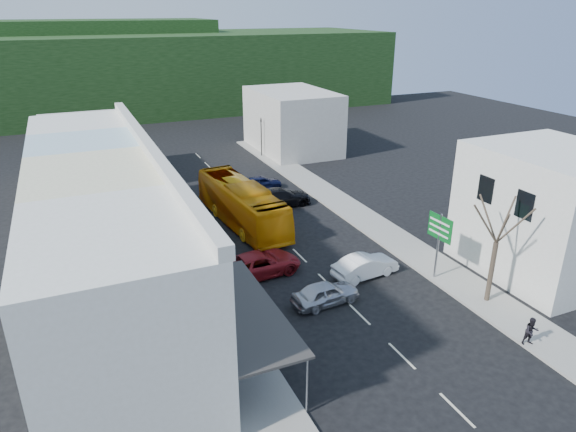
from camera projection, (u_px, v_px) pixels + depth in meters
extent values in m
plane|color=black|center=(326.00, 282.00, 32.01)|extent=(120.00, 120.00, 0.00)
cube|color=gray|center=(173.00, 239.00, 37.69)|extent=(3.00, 52.00, 0.15)
cube|color=gray|center=(350.00, 209.00, 43.25)|extent=(3.00, 52.00, 0.15)
cube|color=silver|center=(122.00, 317.00, 21.20)|extent=(7.00, 9.00, 8.00)
cube|color=maroon|center=(219.00, 315.00, 23.08)|extent=(1.30, 7.65, 0.08)
cube|color=beige|center=(103.00, 239.00, 28.42)|extent=(7.00, 8.00, 8.00)
cube|color=#A10D0C|center=(178.00, 242.00, 30.29)|extent=(1.30, 6.80, 0.08)
cube|color=#9CBDC9|center=(93.00, 199.00, 34.36)|extent=(7.00, 6.00, 8.00)
cube|color=#195926|center=(157.00, 203.00, 36.23)|extent=(1.30, 5.10, 0.08)
cube|color=silver|center=(87.00, 172.00, 39.87)|extent=(7.00, 7.00, 8.00)
cube|color=maroon|center=(142.00, 177.00, 41.75)|extent=(1.30, 5.95, 0.08)
cube|color=silver|center=(549.00, 212.00, 32.10)|extent=(8.00, 9.00, 8.00)
cube|color=#B7B2A8|center=(87.00, 152.00, 49.35)|extent=(8.00, 10.00, 6.00)
cube|color=#B7B2A8|center=(292.00, 121.00, 60.22)|extent=(8.00, 12.00, 7.00)
cube|color=black|center=(147.00, 72.00, 84.06)|extent=(80.00, 24.00, 12.00)
cube|color=black|center=(89.00, 46.00, 84.68)|extent=(40.00, 16.00, 8.00)
imported|color=orange|center=(242.00, 205.00, 40.08)|extent=(3.45, 11.77, 3.10)
imported|color=silver|center=(326.00, 293.00, 29.41)|extent=(4.53, 2.16, 1.40)
imported|color=white|center=(365.00, 266.00, 32.43)|extent=(4.58, 2.29, 1.40)
imported|color=maroon|center=(259.00, 265.00, 32.65)|extent=(4.78, 2.38, 1.40)
imported|color=black|center=(280.00, 198.00, 43.93)|extent=(4.56, 1.99, 1.40)
imported|color=black|center=(261.00, 182.00, 47.98)|extent=(4.46, 1.96, 1.40)
imported|color=black|center=(200.00, 282.00, 29.93)|extent=(0.60, 0.71, 1.70)
imported|color=black|center=(532.00, 330.00, 25.53)|extent=(0.80, 0.62, 1.70)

